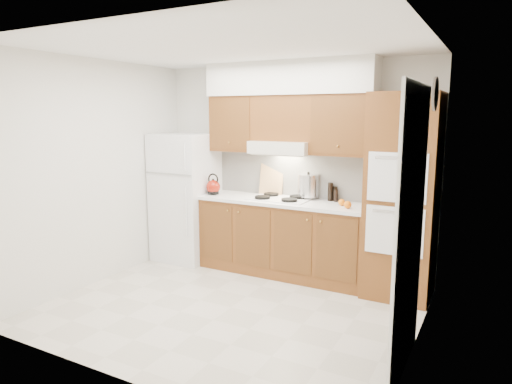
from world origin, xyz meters
TOP-DOWN VIEW (x-y plane):
  - floor at (0.00, 0.00)m, footprint 3.60×3.60m
  - ceiling at (0.00, 0.00)m, footprint 3.60×3.60m
  - wall_back at (0.00, 1.50)m, footprint 3.60×0.02m
  - wall_left at (-1.80, 0.00)m, footprint 0.02×3.00m
  - wall_right at (1.80, 0.00)m, footprint 0.02×3.00m
  - fridge at (-1.41, 1.14)m, footprint 0.75×0.72m
  - base_cabinets at (0.02, 1.20)m, footprint 2.11×0.60m
  - countertop at (0.03, 1.19)m, footprint 2.13×0.62m
  - backsplash at (0.02, 1.49)m, footprint 2.11×0.03m
  - oven_cabinet at (1.44, 1.18)m, footprint 0.70×0.65m
  - upper_cab_left at (-0.71, 1.33)m, footprint 0.63×0.33m
  - upper_cab_right at (0.72, 1.33)m, footprint 0.73×0.33m
  - range_hood at (-0.02, 1.27)m, footprint 0.75×0.45m
  - upper_cab_over_hood at (-0.02, 1.33)m, footprint 0.75×0.33m
  - soffit at (0.03, 1.32)m, footprint 2.13×0.36m
  - cooktop at (-0.02, 1.21)m, footprint 0.74×0.50m
  - doorway at (1.79, -0.35)m, footprint 0.02×0.90m
  - wall_clock at (1.79, 0.55)m, footprint 0.02×0.30m
  - kettle at (-0.93, 1.09)m, footprint 0.22×0.22m
  - cutting_board at (-0.26, 1.45)m, footprint 0.32×0.13m
  - stock_pot at (0.27, 1.40)m, footprint 0.27×0.27m
  - condiment_a at (0.56, 1.40)m, footprint 0.06×0.06m
  - condiment_b at (0.60, 1.44)m, footprint 0.07×0.07m
  - condiment_c at (0.63, 1.38)m, footprint 0.07×0.07m
  - orange_near at (0.88, 1.06)m, footprint 0.09×0.09m
  - orange_far at (0.77, 1.18)m, footprint 0.10×0.10m

SIDE VIEW (x-z plane):
  - floor at x=0.00m, z-range 0.00..0.00m
  - base_cabinets at x=0.02m, z-range 0.00..0.90m
  - fridge at x=-1.41m, z-range 0.00..1.72m
  - countertop at x=0.03m, z-range 0.90..0.94m
  - cooktop at x=-0.02m, z-range 0.94..0.95m
  - orange_far at x=0.77m, z-range 0.94..1.02m
  - orange_near at x=0.88m, z-range 0.94..1.02m
  - condiment_c at x=0.63m, z-range 0.94..1.09m
  - condiment_b at x=0.60m, z-range 0.94..1.11m
  - kettle at x=-0.93m, z-range 0.95..1.13m
  - doorway at x=1.79m, z-range 0.00..2.10m
  - condiment_a at x=0.56m, z-range 0.94..1.16m
  - oven_cabinet at x=1.44m, z-range 0.00..2.20m
  - stock_pot at x=0.27m, z-range 0.97..1.24m
  - cutting_board at x=-0.26m, z-range 0.93..1.35m
  - backsplash at x=0.02m, z-range 0.94..1.50m
  - wall_back at x=0.00m, z-range 0.00..2.60m
  - wall_left at x=-1.80m, z-range 0.00..2.60m
  - wall_right at x=1.80m, z-range 0.00..2.60m
  - range_hood at x=-0.02m, z-range 1.50..1.65m
  - upper_cab_left at x=-0.71m, z-range 1.50..2.20m
  - upper_cab_right at x=0.72m, z-range 1.50..2.20m
  - upper_cab_over_hood at x=-0.02m, z-range 1.65..2.20m
  - wall_clock at x=1.79m, z-range 2.00..2.30m
  - soffit at x=0.03m, z-range 2.20..2.60m
  - ceiling at x=0.00m, z-range 2.60..2.60m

